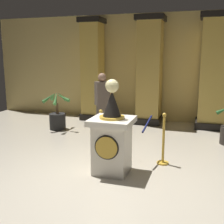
% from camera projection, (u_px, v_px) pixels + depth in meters
% --- Properties ---
extents(ground_plane, '(11.43, 11.43, 0.00)m').
position_uv_depth(ground_plane, '(103.00, 177.00, 5.02)').
color(ground_plane, '#B2A893').
extents(back_wall, '(11.43, 0.16, 3.43)m').
position_uv_depth(back_wall, '(152.00, 68.00, 9.22)').
color(back_wall, tan).
rests_on(back_wall, ground_plane).
extents(pedestal_clock, '(0.76, 0.76, 1.72)m').
position_uv_depth(pedestal_clock, '(112.00, 138.00, 5.13)').
color(pedestal_clock, silver).
rests_on(pedestal_clock, ground_plane).
extents(stanchion_near, '(0.24, 0.24, 1.04)m').
position_uv_depth(stanchion_near, '(163.00, 146.00, 5.59)').
color(stanchion_near, gold).
rests_on(stanchion_near, ground_plane).
extents(stanchion_far, '(0.24, 0.24, 1.01)m').
position_uv_depth(stanchion_far, '(101.00, 140.00, 6.08)').
color(stanchion_far, gold).
rests_on(stanchion_far, ground_plane).
extents(velvet_rope, '(0.75, 0.73, 0.22)m').
position_uv_depth(velvet_rope, '(131.00, 122.00, 5.75)').
color(velvet_rope, '#141947').
extents(column_left, '(0.74, 0.74, 3.29)m').
position_uv_depth(column_left, '(93.00, 70.00, 9.32)').
color(column_left, black).
rests_on(column_left, ground_plane).
extents(column_right, '(0.95, 0.95, 3.29)m').
position_uv_depth(column_right, '(214.00, 72.00, 8.19)').
color(column_right, black).
rests_on(column_right, ground_plane).
extents(column_centre_rear, '(0.85, 0.85, 3.29)m').
position_uv_depth(column_centre_rear, '(150.00, 71.00, 8.75)').
color(column_centre_rear, black).
rests_on(column_centre_rear, ground_plane).
extents(potted_palm_left, '(0.81, 0.82, 1.14)m').
position_uv_depth(potted_palm_left, '(57.00, 117.00, 8.22)').
color(potted_palm_left, black).
rests_on(potted_palm_left, ground_plane).
extents(bystander_guest, '(0.41, 0.40, 1.67)m').
position_uv_depth(bystander_guest, '(102.00, 103.00, 7.55)').
color(bystander_guest, brown).
rests_on(bystander_guest, ground_plane).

